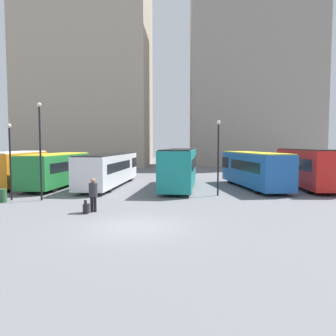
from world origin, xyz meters
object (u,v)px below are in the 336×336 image
(bus_2, at_px, (110,168))
(lamp_post_1, at_px, (218,151))
(bus_3, at_px, (180,167))
(bus_5, at_px, (307,167))
(traveler, at_px, (93,192))
(bus_4, at_px, (253,168))
(suitcase, at_px, (86,209))
(lamp_post_0, at_px, (10,155))
(trash_bin, at_px, (2,196))
(bus_1, at_px, (57,169))
(bus_0, at_px, (16,167))
(lamp_post_2, at_px, (40,144))

(bus_2, relative_size, lamp_post_1, 2.31)
(bus_3, height_order, bus_5, bus_3)
(bus_5, xyz_separation_m, traveler, (-15.50, -10.48, -0.69))
(traveler, distance_m, lamp_post_1, 9.84)
(bus_2, height_order, lamp_post_1, lamp_post_1)
(bus_4, distance_m, traveler, 15.20)
(bus_5, relative_size, lamp_post_1, 1.79)
(suitcase, distance_m, lamp_post_1, 10.52)
(traveler, distance_m, suitcase, 0.98)
(lamp_post_0, height_order, trash_bin, lamp_post_0)
(traveler, xyz_separation_m, suitcase, (-0.27, -0.44, -0.84))
(bus_2, distance_m, suitcase, 11.93)
(bus_4, bearing_deg, suitcase, 124.97)
(trash_bin, bearing_deg, bus_5, 19.20)
(bus_2, height_order, lamp_post_0, lamp_post_0)
(bus_1, bearing_deg, traveler, -147.01)
(bus_4, height_order, bus_5, bus_5)
(bus_0, xyz_separation_m, bus_3, (14.72, -1.19, 0.15))
(bus_1, height_order, bus_3, bus_3)
(lamp_post_1, bearing_deg, bus_1, 162.28)
(bus_2, relative_size, lamp_post_0, 2.47)
(bus_4, relative_size, suitcase, 14.12)
(bus_2, bearing_deg, trash_bin, 152.52)
(bus_2, xyz_separation_m, bus_5, (17.06, -0.87, 0.22))
(traveler, bearing_deg, lamp_post_2, 54.07)
(suitcase, xyz_separation_m, trash_bin, (-6.37, 3.21, 0.16))
(bus_5, bearing_deg, trash_bin, 109.27)
(bus_2, height_order, bus_4, bus_4)
(bus_4, relative_size, lamp_post_0, 2.10)
(lamp_post_1, bearing_deg, suitcase, -140.06)
(bus_0, distance_m, bus_3, 14.76)
(bus_2, distance_m, bus_3, 6.38)
(bus_2, distance_m, trash_bin, 10.04)
(bus_1, xyz_separation_m, lamp_post_1, (13.43, -4.29, 1.62))
(bus_5, bearing_deg, lamp_post_2, 109.19)
(suitcase, relative_size, lamp_post_2, 0.12)
(lamp_post_1, xyz_separation_m, lamp_post_2, (-11.91, -2.47, 0.52))
(suitcase, relative_size, lamp_post_1, 0.14)
(traveler, relative_size, trash_bin, 2.19)
(bus_3, xyz_separation_m, lamp_post_2, (-9.12, -6.50, 1.93))
(bus_2, bearing_deg, bus_1, 106.12)
(bus_5, bearing_deg, bus_4, 89.85)
(traveler, height_order, lamp_post_2, lamp_post_2)
(bus_1, xyz_separation_m, bus_5, (21.46, 0.15, 0.21))
(bus_1, relative_size, traveler, 5.27)
(bus_0, distance_m, suitcase, 15.30)
(bus_1, bearing_deg, lamp_post_0, 178.90)
(traveler, bearing_deg, suitcase, 151.06)
(suitcase, bearing_deg, bus_2, 9.14)
(bus_0, distance_m, bus_1, 4.17)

